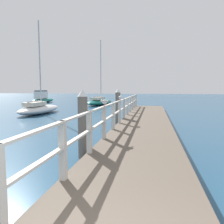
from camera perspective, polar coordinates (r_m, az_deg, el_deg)
name	(u,v)px	position (r m, az deg, el deg)	size (l,w,h in m)	color
pier_deck	(145,125)	(11.30, 8.43, -3.23)	(2.49, 19.99, 0.36)	brown
pier_railing	(122,108)	(11.30, 2.58, 1.15)	(0.12, 18.51, 1.08)	beige
dock_piling_near	(83,124)	(6.33, -7.54, -3.08)	(0.29, 0.29, 1.97)	#6B6056
dock_piling_far	(118,106)	(12.39, 1.51, 1.47)	(0.29, 0.29, 1.97)	#6B6056
seagull_foreground	(105,102)	(7.29, -1.90, 2.71)	(0.24, 0.46, 0.21)	white
seagull_background	(120,97)	(10.65, 2.12, 3.79)	(0.18, 0.48, 0.21)	white
boat_2	(43,99)	(32.40, -17.49, 3.32)	(1.73, 5.19, 1.73)	#197266
boat_4	(39,109)	(18.37, -18.29, 0.85)	(1.88, 5.40, 7.23)	white
boat_6	(100,102)	(26.50, -3.18, 2.69)	(2.99, 5.75, 7.66)	#197266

